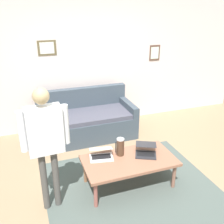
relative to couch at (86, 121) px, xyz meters
name	(u,v)px	position (x,y,z in m)	size (l,w,h in m)	color
ground_plane	(131,182)	(-0.24, 1.62, -0.31)	(7.68, 7.68, 0.00)	#9B7D5E
area_rug	(131,188)	(-0.19, 1.74, -0.30)	(2.32, 2.04, 0.01)	#4D5853
back_wall	(89,60)	(-0.24, -0.58, 1.04)	(7.04, 0.11, 2.70)	silver
couch	(86,121)	(0.00, 0.00, 0.00)	(1.78, 0.86, 0.88)	#3E4954
coffee_table	(129,162)	(-0.19, 1.64, 0.07)	(1.27, 0.67, 0.42)	#97614A
laptop_left	(101,154)	(0.16, 1.45, 0.15)	(0.36, 0.33, 0.15)	silver
laptop_center	(146,151)	(-0.46, 1.59, 0.15)	(0.40, 0.41, 0.13)	#28282D
french_press	(120,147)	(-0.12, 1.49, 0.24)	(0.13, 0.11, 0.28)	#4C3323
person_standing	(45,136)	(0.89, 1.70, 0.70)	(0.56, 0.20, 1.57)	#4E4B48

